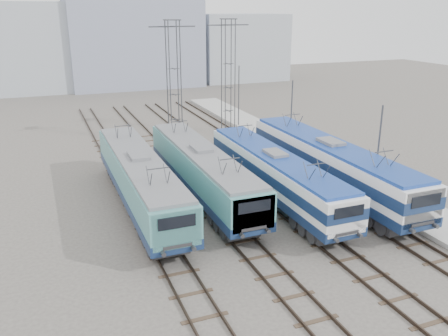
% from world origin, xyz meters
% --- Properties ---
extents(ground, '(160.00, 160.00, 0.00)m').
position_xyz_m(ground, '(0.00, 0.00, 0.00)').
color(ground, '#514C47').
extents(platform, '(4.00, 70.00, 0.30)m').
position_xyz_m(platform, '(10.20, 8.00, 0.15)').
color(platform, '#9E9E99').
rests_on(platform, ground).
extents(locomotive_far_left, '(2.85, 18.02, 3.39)m').
position_xyz_m(locomotive_far_left, '(-6.75, 6.92, 2.25)').
color(locomotive_far_left, '#14274C').
rests_on(locomotive_far_left, ground).
extents(locomotive_center_left, '(2.81, 17.72, 3.33)m').
position_xyz_m(locomotive_center_left, '(-2.25, 7.22, 2.21)').
color(locomotive_center_left, '#14274C').
rests_on(locomotive_center_left, ground).
extents(locomotive_center_right, '(2.72, 17.17, 3.23)m').
position_xyz_m(locomotive_center_right, '(2.25, 4.68, 2.20)').
color(locomotive_center_right, '#14274C').
rests_on(locomotive_center_right, ground).
extents(locomotive_far_right, '(2.97, 18.81, 3.54)m').
position_xyz_m(locomotive_far_right, '(6.75, 4.73, 2.39)').
color(locomotive_far_right, '#14274C').
rests_on(locomotive_far_right, ground).
extents(catenary_tower_west, '(4.50, 1.20, 12.00)m').
position_xyz_m(catenary_tower_west, '(0.00, 22.00, 6.64)').
color(catenary_tower_west, '#3F4247').
rests_on(catenary_tower_west, ground).
extents(catenary_tower_east, '(4.50, 1.20, 12.00)m').
position_xyz_m(catenary_tower_east, '(6.50, 24.00, 6.64)').
color(catenary_tower_east, '#3F4247').
rests_on(catenary_tower_east, ground).
extents(mast_front, '(0.12, 0.12, 7.00)m').
position_xyz_m(mast_front, '(8.60, 2.00, 3.50)').
color(mast_front, '#3F4247').
rests_on(mast_front, ground).
extents(mast_mid, '(0.12, 0.12, 7.00)m').
position_xyz_m(mast_mid, '(8.60, 14.00, 3.50)').
color(mast_mid, '#3F4247').
rests_on(mast_mid, ground).
extents(mast_rear, '(0.12, 0.12, 7.00)m').
position_xyz_m(mast_rear, '(8.60, 26.00, 3.50)').
color(mast_rear, '#3F4247').
rests_on(mast_rear, ground).
extents(safety_cone, '(0.31, 0.31, 0.49)m').
position_xyz_m(safety_cone, '(8.65, 1.58, 0.54)').
color(safety_cone, orange).
rests_on(safety_cone, platform).
extents(building_west, '(18.00, 12.00, 14.00)m').
position_xyz_m(building_west, '(-14.00, 62.00, 7.00)').
color(building_west, '#9FA8B2').
rests_on(building_west, ground).
extents(building_center, '(22.00, 14.00, 18.00)m').
position_xyz_m(building_center, '(4.00, 62.00, 9.00)').
color(building_center, '#878FA6').
rests_on(building_center, ground).
extents(building_east, '(16.00, 12.00, 12.00)m').
position_xyz_m(building_east, '(24.00, 62.00, 6.00)').
color(building_east, '#9FA8B2').
rests_on(building_east, ground).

